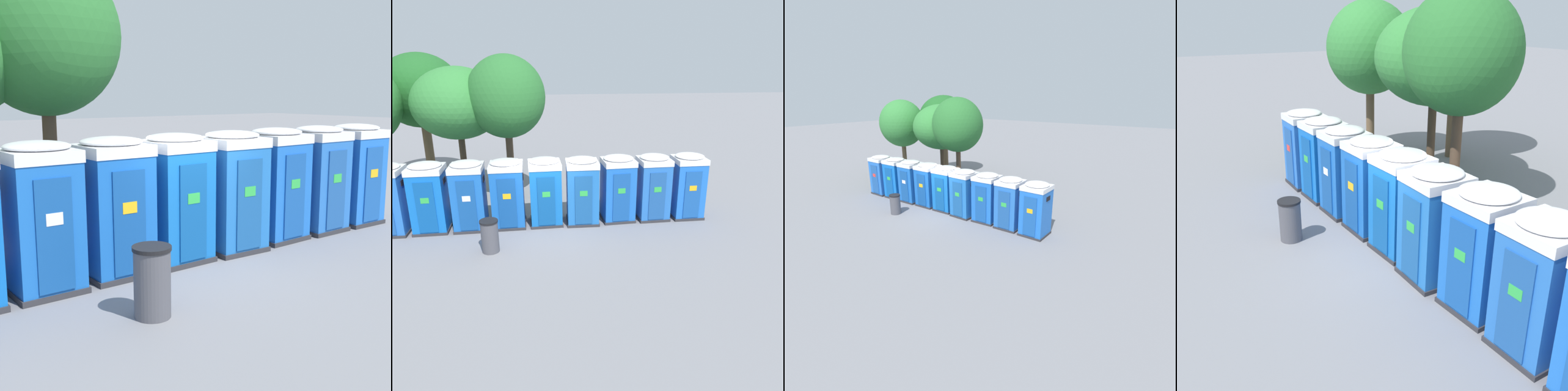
% 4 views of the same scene
% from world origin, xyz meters
% --- Properties ---
extents(ground_plane, '(120.00, 120.00, 0.00)m').
position_xyz_m(ground_plane, '(0.00, 0.00, 0.00)').
color(ground_plane, slate).
extents(portapotty_1, '(1.25, 1.23, 2.54)m').
position_xyz_m(portapotty_1, '(-4.15, 0.30, 1.28)').
color(portapotty_1, '#2D2D33').
rests_on(portapotty_1, ground).
extents(portapotty_2, '(1.20, 1.22, 2.54)m').
position_xyz_m(portapotty_2, '(-2.77, 0.34, 1.28)').
color(portapotty_2, '#2D2D33').
rests_on(portapotty_2, ground).
extents(portapotty_3, '(1.24, 1.23, 2.54)m').
position_xyz_m(portapotty_3, '(-1.39, 0.42, 1.28)').
color(portapotty_3, '#2D2D33').
rests_on(portapotty_3, ground).
extents(portapotty_4, '(1.24, 1.24, 2.54)m').
position_xyz_m(portapotty_4, '(-0.01, 0.46, 1.28)').
color(portapotty_4, '#2D2D33').
rests_on(portapotty_4, ground).
extents(portapotty_5, '(1.23, 1.22, 2.54)m').
position_xyz_m(portapotty_5, '(1.37, 0.40, 1.28)').
color(portapotty_5, '#2D2D33').
rests_on(portapotty_5, ground).
extents(portapotty_6, '(1.29, 1.27, 2.54)m').
position_xyz_m(portapotty_6, '(2.75, 0.52, 1.28)').
color(portapotty_6, '#2D2D33').
rests_on(portapotty_6, ground).
extents(portapotty_7, '(1.23, 1.23, 2.54)m').
position_xyz_m(portapotty_7, '(4.14, 0.51, 1.28)').
color(portapotty_7, '#2D2D33').
rests_on(portapotty_7, ground).
extents(portapotty_8, '(1.20, 1.21, 2.54)m').
position_xyz_m(portapotty_8, '(5.52, 0.51, 1.28)').
color(portapotty_8, '#2D2D33').
rests_on(portapotty_8, ground).
extents(street_tree_0, '(3.79, 3.79, 5.69)m').
position_xyz_m(street_tree_0, '(-3.55, 3.92, 4.17)').
color(street_tree_0, '#4C3826').
rests_on(street_tree_0, ground).
extents(street_tree_1, '(3.89, 3.89, 6.28)m').
position_xyz_m(street_tree_1, '(-5.73, 6.58, 4.50)').
color(street_tree_1, brown).
rests_on(street_tree_1, ground).
extents(street_tree_3, '(3.20, 3.20, 6.16)m').
position_xyz_m(street_tree_3, '(-1.45, 3.23, 4.46)').
color(street_tree_3, brown).
rests_on(street_tree_3, ground).
extents(trash_can, '(0.59, 0.59, 1.09)m').
position_xyz_m(trash_can, '(-1.85, -1.68, 0.55)').
color(trash_can, '#4C4C54').
rests_on(trash_can, ground).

